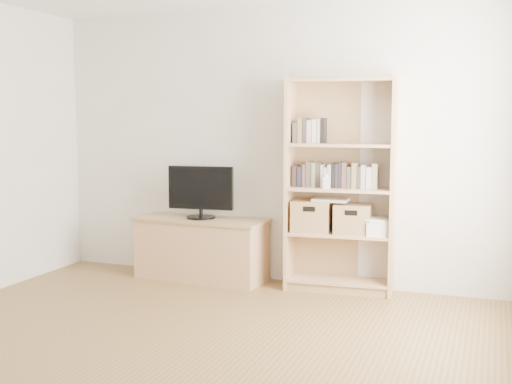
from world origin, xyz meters
The scene contains 12 objects.
floor centered at (0.00, 0.00, 0.00)m, with size 4.50×5.00×0.01m, color brown.
back_wall centered at (0.00, 2.50, 1.30)m, with size 4.50×0.02×2.60m, color white.
tv_stand centered at (-0.67, 2.26, 0.29)m, with size 1.26×0.47×0.58m, color tan.
bookshelf centered at (0.69, 2.33, 0.97)m, with size 0.97×0.34×1.93m, color tan.
television centered at (-0.67, 2.26, 0.86)m, with size 0.65×0.05×0.51m, color black.
books_row_mid centered at (0.69, 2.35, 1.05)m, with size 0.80×0.16×0.22m, color #302320.
books_row_upper centered at (0.47, 2.33, 1.44)m, with size 0.36×0.13×0.19m, color #302320.
baby_monitor centered at (0.59, 2.21, 1.00)m, with size 0.06×0.04×0.11m, color white.
basket_left centered at (0.43, 2.30, 0.68)m, with size 0.35×0.29×0.29m, color #9F7448.
basket_right centered at (0.81, 2.33, 0.67)m, with size 0.32×0.26×0.26m, color #9F7448.
laptop centered at (0.61, 2.31, 0.83)m, with size 0.31×0.22×0.02m, color silver.
magazine_stack centered at (1.02, 2.35, 0.60)m, with size 0.19×0.27×0.13m, color beige.
Camera 1 is at (1.99, -3.30, 1.58)m, focal length 45.00 mm.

